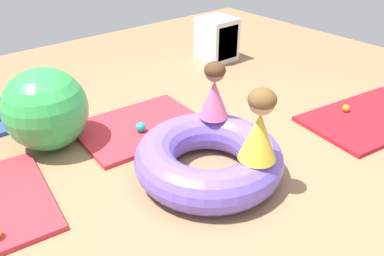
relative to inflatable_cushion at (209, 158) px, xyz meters
The scene contains 10 objects.
ground_plane 0.19m from the inflatable_cushion, 41.94° to the right, with size 8.00×8.00×0.00m, color #93704C.
gym_mat_far_left 1.90m from the inflatable_cushion, 10.96° to the right, with size 1.39×0.80×0.04m, color #B21923.
gym_mat_near_right 0.97m from the inflatable_cushion, 90.28° to the left, with size 1.14×0.85×0.04m, color red.
inflatable_cushion is the anchor object (origin of this frame).
child_in_yellow 0.58m from the inflatable_cushion, 74.57° to the right, with size 0.33×0.33×0.53m.
child_in_pink 0.56m from the inflatable_cushion, 42.48° to the left, with size 0.32×0.32×0.48m.
play_ball_teal 0.86m from the inflatable_cushion, 94.58° to the left, with size 0.09×0.09×0.09m, color teal.
play_ball_orange 1.74m from the inflatable_cushion, ahead, with size 0.07×0.07×0.07m, color orange.
exercise_ball_large 1.45m from the inflatable_cushion, 122.09° to the left, with size 0.71×0.71×0.71m, color green.
storage_cube 2.63m from the inflatable_cushion, 45.34° to the left, with size 0.44×0.44×0.56m.
Camera 1 is at (-1.80, -1.80, 1.89)m, focal length 37.10 mm.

